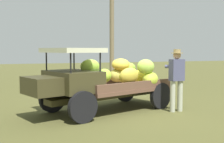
% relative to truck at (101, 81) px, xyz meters
% --- Properties ---
extents(ground_plane, '(60.00, 60.00, 0.00)m').
position_rel_truck_xyz_m(ground_plane, '(-0.71, -0.19, -0.90)').
color(ground_plane, brown).
extents(truck, '(4.66, 2.90, 1.84)m').
position_rel_truck_xyz_m(truck, '(0.00, 0.00, 0.00)').
color(truck, '#3C371E').
rests_on(truck, ground).
extents(farmer, '(0.53, 0.47, 1.81)m').
position_rel_truck_xyz_m(farmer, '(-2.07, 0.67, 0.13)').
color(farmer, '#AFB29B').
rests_on(farmer, ground).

